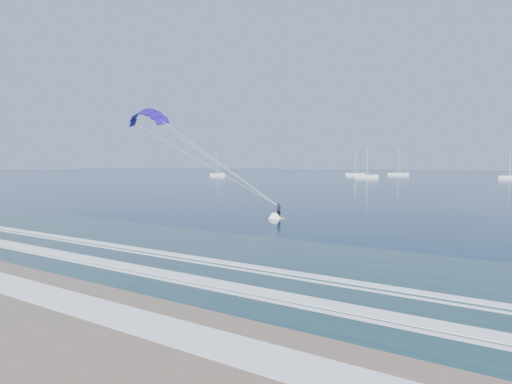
{
  "coord_description": "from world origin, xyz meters",
  "views": [
    {
      "loc": [
        26.96,
        -11.7,
        5.94
      ],
      "look_at": [
        1.6,
        25.38,
        3.16
      ],
      "focal_mm": 32.0,
      "sensor_mm": 36.0,
      "label": 1
    }
  ],
  "objects_px": {
    "kitesurfer_rig": "(206,156)",
    "sailboat_8": "(367,176)",
    "sailboat_0": "(218,175)",
    "sailboat_3": "(509,177)",
    "sailboat_1": "(355,174)",
    "sailboat_2": "(398,174)"
  },
  "relations": [
    {
      "from": "kitesurfer_rig",
      "to": "sailboat_8",
      "type": "xyz_separation_m",
      "value": [
        -37.67,
        150.42,
        -6.14
      ]
    },
    {
      "from": "sailboat_0",
      "to": "sailboat_3",
      "type": "height_order",
      "value": "sailboat_0"
    },
    {
      "from": "sailboat_1",
      "to": "sailboat_0",
      "type": "bearing_deg",
      "value": -141.98
    },
    {
      "from": "sailboat_0",
      "to": "sailboat_2",
      "type": "height_order",
      "value": "sailboat_2"
    },
    {
      "from": "kitesurfer_rig",
      "to": "sailboat_2",
      "type": "bearing_deg",
      "value": 101.05
    },
    {
      "from": "sailboat_0",
      "to": "kitesurfer_rig",
      "type": "bearing_deg",
      "value": -51.22
    },
    {
      "from": "kitesurfer_rig",
      "to": "sailboat_3",
      "type": "xyz_separation_m",
      "value": [
        14.99,
        167.49,
        -6.16
      ]
    },
    {
      "from": "sailboat_1",
      "to": "sailboat_8",
      "type": "bearing_deg",
      "value": -58.83
    },
    {
      "from": "sailboat_0",
      "to": "sailboat_2",
      "type": "distance_m",
      "value": 93.73
    },
    {
      "from": "kitesurfer_rig",
      "to": "sailboat_8",
      "type": "bearing_deg",
      "value": 104.06
    },
    {
      "from": "sailboat_0",
      "to": "sailboat_2",
      "type": "bearing_deg",
      "value": 41.86
    },
    {
      "from": "sailboat_0",
      "to": "sailboat_2",
      "type": "xyz_separation_m",
      "value": [
        69.8,
        62.55,
        0.02
      ]
    },
    {
      "from": "sailboat_1",
      "to": "sailboat_2",
      "type": "height_order",
      "value": "sailboat_2"
    },
    {
      "from": "sailboat_1",
      "to": "sailboat_2",
      "type": "bearing_deg",
      "value": 52.41
    },
    {
      "from": "sailboat_2",
      "to": "sailboat_3",
      "type": "bearing_deg",
      "value": -29.17
    },
    {
      "from": "sailboat_1",
      "to": "sailboat_8",
      "type": "distance_m",
      "value": 31.45
    },
    {
      "from": "sailboat_3",
      "to": "sailboat_8",
      "type": "distance_m",
      "value": 55.37
    },
    {
      "from": "kitesurfer_rig",
      "to": "sailboat_1",
      "type": "height_order",
      "value": "kitesurfer_rig"
    },
    {
      "from": "kitesurfer_rig",
      "to": "sailboat_8",
      "type": "relative_size",
      "value": 1.56
    },
    {
      "from": "sailboat_1",
      "to": "sailboat_8",
      "type": "relative_size",
      "value": 0.93
    },
    {
      "from": "kitesurfer_rig",
      "to": "sailboat_2",
      "type": "height_order",
      "value": "sailboat_2"
    },
    {
      "from": "sailboat_2",
      "to": "sailboat_8",
      "type": "distance_m",
      "value": 46.96
    }
  ]
}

